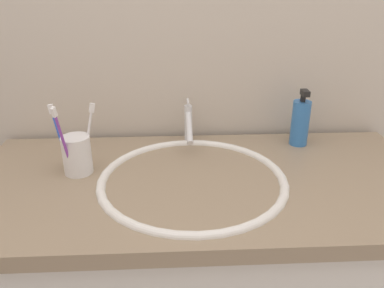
{
  "coord_description": "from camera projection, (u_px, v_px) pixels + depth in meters",
  "views": [
    {
      "loc": [
        -0.07,
        -0.9,
        1.34
      ],
      "look_at": [
        -0.03,
        0.02,
        0.93
      ],
      "focal_mm": 37.06,
      "sensor_mm": 36.0,
      "label": 1
    }
  ],
  "objects": [
    {
      "name": "toothbrush_cup",
      "position": [
        77.0,
        155.0,
        1.04
      ],
      "size": [
        0.08,
        0.08,
        0.1
      ],
      "primitive_type": "cylinder",
      "color": "white",
      "rests_on": "vanity_counter"
    },
    {
      "name": "sink_basin",
      "position": [
        193.0,
        191.0,
        1.03
      ],
      "size": [
        0.49,
        0.49,
        0.1
      ],
      "color": "white",
      "rests_on": "vanity_counter"
    },
    {
      "name": "toothbrush_blue",
      "position": [
        59.0,
        134.0,
        1.02
      ],
      "size": [
        0.04,
        0.01,
        0.18
      ],
      "color": "blue",
      "rests_on": "toothbrush_cup"
    },
    {
      "name": "faucet",
      "position": [
        189.0,
        124.0,
        1.2
      ],
      "size": [
        0.02,
        0.17,
        0.13
      ],
      "color": "silver",
      "rests_on": "sink_basin"
    },
    {
      "name": "tiled_wall_back",
      "position": [
        196.0,
        19.0,
        1.18
      ],
      "size": [
        2.41,
        0.04,
        2.4
      ],
      "primitive_type": "cube",
      "color": "beige",
      "rests_on": "ground"
    },
    {
      "name": "soap_dispenser",
      "position": [
        300.0,
        122.0,
        1.2
      ],
      "size": [
        0.05,
        0.06,
        0.18
      ],
      "color": "#3372BF",
      "rests_on": "vanity_counter"
    },
    {
      "name": "toothbrush_purple",
      "position": [
        62.0,
        139.0,
        0.97
      ],
      "size": [
        0.02,
        0.06,
        0.2
      ],
      "color": "purple",
      "rests_on": "toothbrush_cup"
    },
    {
      "name": "toothbrush_white",
      "position": [
        89.0,
        133.0,
        1.03
      ],
      "size": [
        0.05,
        0.03,
        0.18
      ],
      "color": "white",
      "rests_on": "toothbrush_cup"
    }
  ]
}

